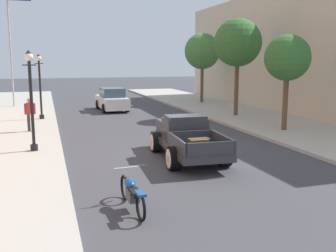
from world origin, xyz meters
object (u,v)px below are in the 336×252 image
object	(u,v)px
street_lamp_far	(40,81)
street_tree_third	(202,51)
hotrod_truck_gunmetal	(186,137)
car_background_white	(112,100)
street_tree_second	(238,43)
street_tree_nearest	(287,58)
motorcycle_parked	(132,192)
pedestrian_sidewalk_left	(30,112)
street_lamp_near	(31,93)
flagpole	(13,31)

from	to	relation	value
street_lamp_far	street_tree_third	bearing A→B (deg)	24.43
hotrod_truck_gunmetal	street_lamp_far	xyz separation A→B (m)	(-5.25, 10.80, 1.63)
car_background_white	street_tree_second	bearing A→B (deg)	-39.73
street_tree_nearest	street_tree_second	size ratio (longest dim) A/B	0.78
hotrod_truck_gunmetal	motorcycle_parked	xyz separation A→B (m)	(-3.05, -4.51, -0.31)
street_tree_nearest	street_tree_third	distance (m)	13.51
pedestrian_sidewalk_left	street_lamp_near	bearing A→B (deg)	-86.72
hotrod_truck_gunmetal	car_background_white	world-z (taller)	car_background_white
street_lamp_near	flagpole	xyz separation A→B (m)	(-1.61, 16.02, 3.39)
street_lamp_near	street_tree_nearest	xyz separation A→B (m)	(11.95, 1.00, 1.32)
car_background_white	street_tree_second	distance (m)	9.95
flagpole	street_tree_third	bearing A→B (deg)	-6.14
street_tree_second	motorcycle_parked	bearing A→B (deg)	-126.19
motorcycle_parked	flagpole	size ratio (longest dim) A/B	0.23
hotrod_truck_gunmetal	street_tree_third	size ratio (longest dim) A/B	0.88
street_tree_third	street_tree_second	bearing A→B (deg)	-96.51
pedestrian_sidewalk_left	street_tree_nearest	bearing A→B (deg)	-15.79
motorcycle_parked	street_tree_third	xyz separation A→B (m)	(10.62, 21.13, 3.91)
street_lamp_far	street_tree_second	xyz separation A→B (m)	(11.92, -2.02, 2.31)
street_lamp_near	flagpole	distance (m)	16.45
car_background_white	street_tree_nearest	xyz separation A→B (m)	(6.83, -11.44, 2.94)
pedestrian_sidewalk_left	street_lamp_far	size ratio (longest dim) A/B	0.43
pedestrian_sidewalk_left	street_lamp_near	size ratio (longest dim) A/B	0.43
street_lamp_near	street_lamp_far	size ratio (longest dim) A/B	1.00
street_lamp_near	street_tree_third	bearing A→B (deg)	47.93
street_tree_second	street_tree_third	xyz separation A→B (m)	(0.90, 7.84, -0.34)
car_background_white	flagpole	size ratio (longest dim) A/B	0.48
hotrod_truck_gunmetal	street_lamp_near	size ratio (longest dim) A/B	1.30
car_background_white	street_lamp_near	bearing A→B (deg)	-112.35
motorcycle_parked	car_background_white	size ratio (longest dim) A/B	0.49
motorcycle_parked	flagpole	xyz separation A→B (m)	(-4.03, 22.71, 5.33)
car_background_white	street_lamp_near	xyz separation A→B (m)	(-5.11, -12.44, 1.62)
motorcycle_parked	street_lamp_near	bearing A→B (deg)	109.90
pedestrian_sidewalk_left	street_tree_third	size ratio (longest dim) A/B	0.29
street_lamp_near	street_tree_third	world-z (taller)	street_tree_third
hotrod_truck_gunmetal	flagpole	size ratio (longest dim) A/B	0.55
street_lamp_far	car_background_white	bearing A→B (deg)	37.99
pedestrian_sidewalk_left	street_tree_second	xyz separation A→B (m)	(12.40, 2.15, 3.61)
car_background_white	street_tree_nearest	world-z (taller)	street_tree_nearest
hotrod_truck_gunmetal	motorcycle_parked	bearing A→B (deg)	-124.07
street_lamp_far	street_tree_second	bearing A→B (deg)	-9.64
car_background_white	street_lamp_far	size ratio (longest dim) A/B	1.13
street_lamp_far	flagpole	bearing A→B (deg)	103.96
street_lamp_far	street_tree_nearest	world-z (taller)	street_tree_nearest
flagpole	street_tree_second	xyz separation A→B (m)	(13.76, -9.42, -1.07)
street_lamp_near	street_tree_second	bearing A→B (deg)	28.52
flagpole	car_background_white	bearing A→B (deg)	-28.02
street_tree_nearest	street_tree_third	xyz separation A→B (m)	(1.09, 13.45, 0.65)
pedestrian_sidewalk_left	street_tree_third	distance (m)	16.95
street_lamp_near	street_tree_second	size ratio (longest dim) A/B	0.63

